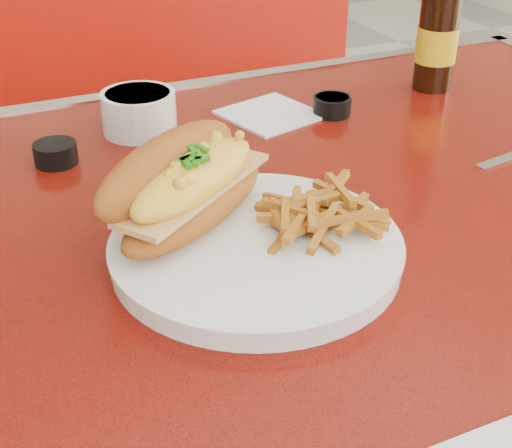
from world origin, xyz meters
name	(u,v)px	position (x,y,z in m)	size (l,w,h in m)	color
diner_table	(324,293)	(0.00, 0.00, 0.61)	(1.23, 0.83, 0.77)	red
booth_bench_far	(156,221)	(0.00, 0.81, 0.29)	(1.20, 0.51, 0.90)	#A2150A
dinner_plate	(256,249)	(-0.15, -0.11, 0.78)	(0.35, 0.35, 0.02)	white
mac_hoagie	(186,183)	(-0.20, -0.04, 0.83)	(0.24, 0.22, 0.10)	#A8591B
fries_pile	(318,211)	(-0.08, -0.11, 0.81)	(0.11, 0.10, 0.03)	#C37921
fork	(307,217)	(-0.08, -0.09, 0.79)	(0.05, 0.14, 0.00)	silver
gravy_ramekin	(139,111)	(-0.16, 0.25, 0.80)	(0.12, 0.12, 0.06)	white
sauce_cup_left	(55,152)	(-0.29, 0.19, 0.78)	(0.07, 0.07, 0.03)	black
sauce_cup_right	(332,105)	(0.11, 0.19, 0.79)	(0.07, 0.07, 0.03)	black
beer_bottle	(438,29)	(0.31, 0.22, 0.86)	(0.07, 0.07, 0.25)	black
paper_napkin	(270,114)	(0.03, 0.23, 0.77)	(0.12, 0.12, 0.00)	white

